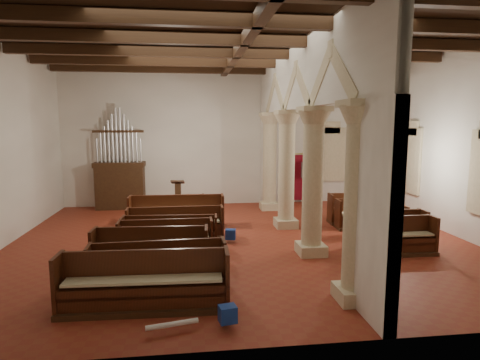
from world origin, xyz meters
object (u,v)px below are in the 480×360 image
pipe_organ (120,177)px  lectern (178,198)px  processional_banner (306,187)px  nave_pew_0 (145,291)px  aisle_pew_0 (399,241)px

pipe_organ → lectern: pipe_organ is taller
pipe_organ → lectern: 2.72m
processional_banner → nave_pew_0: 11.60m
lectern → nave_pew_0: 9.07m
lectern → nave_pew_0: (-0.39, -9.06, -0.17)m
lectern → processional_banner: (5.71, 0.79, 0.20)m
processional_banner → lectern: bearing=-178.5°
lectern → processional_banner: bearing=12.2°
processional_banner → aisle_pew_0: bearing=-91.8°
pipe_organ → nave_pew_0: bearing=-78.1°
processional_banner → nave_pew_0: (-6.11, -9.86, -0.37)m
pipe_organ → processional_banner: size_ratio=2.12×
pipe_organ → aisle_pew_0: size_ratio=2.20×
lectern → aisle_pew_0: size_ratio=0.67×
processional_banner → aisle_pew_0: processional_banner is taller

